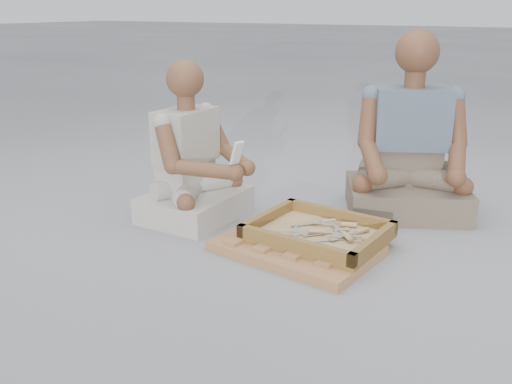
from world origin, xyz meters
The scene contains 26 objects.
ground centered at (0.00, 0.00, 0.00)m, with size 60.00×60.00×0.00m, color #9D9EA3.
carved_panel centered at (0.02, 0.22, 0.02)m, with size 0.67×0.44×0.04m, color #905F37.
tool_tray centered at (0.08, 0.32, 0.07)m, with size 0.60×0.50×0.07m.
chisel_0 centered at (0.07, 0.17, 0.07)m, with size 0.14×0.19×0.02m.
chisel_1 centered at (0.05, 0.45, 0.08)m, with size 0.16×0.17×0.02m.
chisel_2 centered at (0.24, 0.40, 0.08)m, with size 0.11×0.20×0.02m.
chisel_3 centered at (0.15, 0.37, 0.08)m, with size 0.16×0.18×0.02m.
chisel_4 centered at (0.06, 0.29, 0.09)m, with size 0.20×0.13×0.02m.
chisel_5 centered at (0.15, 0.45, 0.08)m, with size 0.21×0.10×0.02m.
chisel_6 centered at (0.23, 0.34, 0.07)m, with size 0.18×0.16×0.02m.
chisel_7 centered at (0.30, 0.31, 0.09)m, with size 0.22×0.02×0.02m.
chisel_8 centered at (0.21, 0.32, 0.09)m, with size 0.17×0.17×0.02m.
chisel_9 centered at (0.02, 0.19, 0.07)m, with size 0.10×0.21×0.02m.
wood_chip_0 centered at (-0.26, 0.11, 0.00)m, with size 0.02×0.01×0.00m, color tan.
wood_chip_1 centered at (-0.13, 0.39, 0.00)m, with size 0.02×0.01×0.00m, color tan.
wood_chip_2 centered at (0.31, 0.62, 0.00)m, with size 0.02×0.01×0.00m, color tan.
wood_chip_3 centered at (0.20, 0.70, 0.00)m, with size 0.02×0.01×0.00m, color tan.
wood_chip_4 centered at (-0.11, 0.27, 0.00)m, with size 0.02×0.01×0.00m, color tan.
wood_chip_5 centered at (-0.06, 0.68, 0.00)m, with size 0.02×0.01×0.00m, color tan.
wood_chip_6 centered at (0.04, 0.70, 0.00)m, with size 0.02×0.01×0.00m, color tan.
wood_chip_7 centered at (0.22, 0.05, 0.00)m, with size 0.02×0.01×0.00m, color tan.
wood_chip_8 centered at (-0.25, 0.24, 0.00)m, with size 0.02×0.01×0.00m, color tan.
wood_chip_9 centered at (0.27, 0.34, 0.00)m, with size 0.02×0.01×0.00m, color tan.
craftsman centered at (-0.63, 0.38, 0.27)m, with size 0.53×0.52×0.79m.
companion centered at (0.28, 0.99, 0.31)m, with size 0.74×0.68×0.92m.
mobile_phone centered at (-0.34, 0.32, 0.39)m, with size 0.07×0.06×0.11m.
Camera 1 is at (0.99, -1.85, 1.03)m, focal length 40.00 mm.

